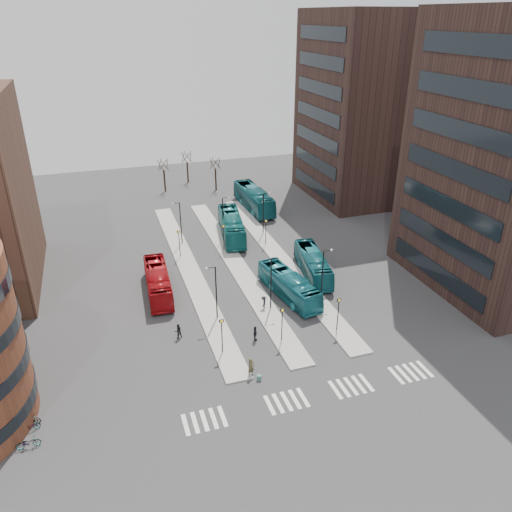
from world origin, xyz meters
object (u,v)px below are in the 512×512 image
object	(u,v)px
teal_bus_b	(231,226)
teal_bus_d	(254,199)
commuter_a	(178,331)
bicycle_mid	(31,419)
commuter_b	(255,334)
commuter_c	(264,303)
bicycle_near	(28,443)
teal_bus_a	(289,285)
teal_bus_c	(313,264)
bicycle_far	(30,427)
suitcase	(259,378)
red_bus	(158,282)
traveller	(251,367)

from	to	relation	value
teal_bus_b	teal_bus_d	bearing A→B (deg)	65.56
teal_bus_b	commuter_a	xyz separation A→B (m)	(-11.81, -22.51, -0.89)
teal_bus_d	bicycle_mid	bearing A→B (deg)	-129.86
commuter_b	commuter_c	size ratio (longest dim) A/B	1.06
teal_bus_b	bicycle_mid	size ratio (longest dim) A/B	7.71
bicycle_mid	bicycle_near	bearing A→B (deg)	-162.55
teal_bus_a	commuter_c	size ratio (longest dim) A/B	6.85
teal_bus_c	bicycle_far	bearing A→B (deg)	-142.02
suitcase	commuter_a	world-z (taller)	commuter_a
teal_bus_a	teal_bus_b	bearing A→B (deg)	85.01
teal_bus_b	commuter_b	distance (m)	25.81
bicycle_mid	red_bus	bearing A→B (deg)	-18.17
teal_bus_d	bicycle_near	bearing A→B (deg)	-128.18
teal_bus_d	bicycle_far	bearing A→B (deg)	-129.29
teal_bus_c	commuter_a	xyz separation A→B (m)	(-18.15, -8.13, -0.69)
teal_bus_c	bicycle_near	distance (m)	36.36
commuter_a	bicycle_near	distance (m)	16.75
bicycle_mid	teal_bus_a	bearing A→B (deg)	-48.18
commuter_a	commuter_b	world-z (taller)	commuter_b
suitcase	traveller	size ratio (longest dim) A/B	0.26
teal_bus_b	traveller	bearing A→B (deg)	-93.38
teal_bus_c	teal_bus_d	distance (m)	24.37
teal_bus_b	commuter_b	xyz separation A→B (m)	(-4.70, -25.36, -0.86)
teal_bus_b	bicycle_near	xyz separation A→B (m)	(-24.90, -32.97, -1.21)
red_bus	commuter_c	xyz separation A→B (m)	(10.41, -7.06, -0.71)
teal_bus_d	bicycle_near	distance (m)	53.29
traveller	commuter_c	bearing A→B (deg)	42.91
commuter_c	bicycle_near	bearing A→B (deg)	-33.91
commuter_b	bicycle_far	world-z (taller)	commuter_b
red_bus	teal_bus_a	size ratio (longest dim) A/B	1.01
suitcase	bicycle_far	size ratio (longest dim) A/B	0.32
teal_bus_a	bicycle_mid	world-z (taller)	teal_bus_a
teal_bus_d	bicycle_far	world-z (taller)	teal_bus_d
bicycle_near	teal_bus_c	bearing A→B (deg)	-61.39
teal_bus_b	bicycle_far	distance (m)	40.00
teal_bus_a	bicycle_mid	xyz separation A→B (m)	(-26.45, -11.98, -0.99)
bicycle_near	bicycle_mid	xyz separation A→B (m)	(0.00, 2.53, 0.01)
commuter_b	bicycle_far	size ratio (longest dim) A/B	1.05
teal_bus_b	teal_bus_c	bearing A→B (deg)	-57.13
red_bus	suitcase	bearing A→B (deg)	-68.23
commuter_a	teal_bus_d	bearing A→B (deg)	-130.53
traveller	bicycle_mid	xyz separation A→B (m)	(-18.19, -0.12, -0.46)
bicycle_near	commuter_c	bearing A→B (deg)	-62.72
bicycle_mid	bicycle_far	xyz separation A→B (m)	(0.00, -0.84, -0.06)
teal_bus_d	commuter_c	xyz separation A→B (m)	(-8.60, -30.02, -1.01)
commuter_a	suitcase	bearing A→B (deg)	112.20
teal_bus_c	teal_bus_d	size ratio (longest dim) A/B	0.83
commuter_a	bicycle_near	size ratio (longest dim) A/B	0.89
teal_bus_a	commuter_c	bearing A→B (deg)	-165.60
teal_bus_a	bicycle_near	xyz separation A→B (m)	(-26.45, -14.51, -1.00)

